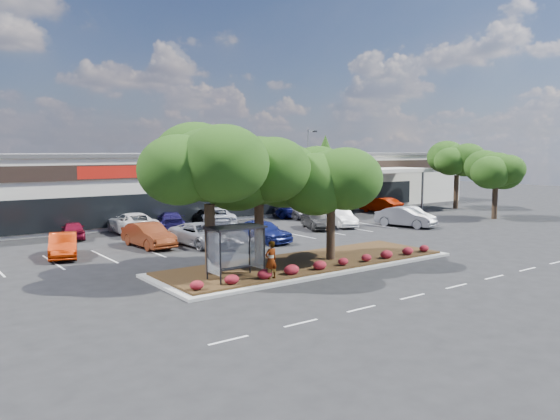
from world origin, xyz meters
TOP-DOWN VIEW (x-y plane):
  - ground at (0.00, 0.00)m, footprint 160.00×160.00m
  - retail_store at (0.06, 33.91)m, footprint 80.40×25.20m
  - landscape_island at (-2.00, 4.00)m, footprint 18.00×6.00m
  - lane_markings at (-0.14, 10.42)m, footprint 33.12×20.06m
  - shrub_row at (-2.00, 1.90)m, footprint 17.00×0.80m
  - bus_shelter at (-7.50, 2.95)m, footprint 2.75×1.55m
  - island_tree_west at (-8.00, 4.50)m, footprint 7.20×7.20m
  - island_tree_mid at (-4.50, 5.20)m, footprint 6.60×6.60m
  - island_tree_east at (-0.50, 3.70)m, footprint 5.80×5.80m
  - tree_east_near at (26.00, 10.00)m, footprint 5.60×5.60m
  - tree_east_far at (31.00, 18.00)m, footprint 6.40×6.40m
  - conifer_north_east at (34.00, 44.00)m, footprint 3.96×3.96m
  - person_waiting at (-6.16, 1.70)m, footprint 0.72×0.50m
  - light_pole at (16.60, 26.67)m, footprint 1.42×0.72m
  - car_0 at (-12.58, 14.75)m, footprint 2.76×4.79m
  - car_1 at (-6.95, 14.98)m, footprint 2.11×5.12m
  - car_2 at (-3.77, 13.32)m, footprint 3.03×5.83m
  - car_3 at (-2.83, 11.06)m, footprint 3.08×4.92m
  - car_4 at (0.44, 12.06)m, footprint 2.65×5.02m
  - car_5 at (7.73, 14.85)m, footprint 2.97×4.48m
  - car_6 at (10.46, 14.71)m, footprint 3.09×4.69m
  - car_7 at (14.85, 11.36)m, footprint 3.08×5.43m
  - car_8 at (16.99, 12.62)m, footprint 2.62×4.81m
  - car_9 at (-10.08, 21.60)m, footprint 2.39×4.15m
  - car_10 at (-5.57, 21.47)m, footprint 3.19×6.22m
  - car_11 at (-1.95, 22.36)m, footprint 3.45×5.34m
  - car_12 at (1.95, 21.59)m, footprint 4.26×6.33m
  - car_13 at (1.58, 22.45)m, footprint 2.49×4.78m
  - car_14 at (10.85, 21.92)m, footprint 2.31×5.66m
  - car_15 at (11.15, 20.79)m, footprint 4.78×6.35m
  - car_17 at (21.12, 20.11)m, footprint 1.77×4.89m

SIDE VIEW (x-z plane):
  - ground at x=0.00m, z-range 0.00..0.00m
  - lane_markings at x=-0.14m, z-range 0.00..0.01m
  - landscape_island at x=-2.00m, z-range -0.01..0.25m
  - shrub_row at x=-2.00m, z-range 0.26..0.76m
  - car_9 at x=-10.08m, z-range 0.00..1.33m
  - car_5 at x=7.73m, z-range 0.00..1.39m
  - car_11 at x=-1.95m, z-range 0.00..1.44m
  - car_6 at x=10.46m, z-range 0.00..1.46m
  - car_0 at x=-12.58m, z-range 0.00..1.49m
  - car_8 at x=16.99m, z-range 0.00..1.50m
  - car_13 at x=1.58m, z-range 0.00..1.55m
  - car_3 at x=-2.83m, z-range 0.00..1.56m
  - car_2 at x=-3.77m, z-range 0.00..1.57m
  - car_17 at x=21.12m, z-range 0.00..1.60m
  - car_15 at x=11.15m, z-range 0.00..1.60m
  - car_12 at x=1.95m, z-range 0.00..1.61m
  - car_4 at x=0.44m, z-range 0.00..1.63m
  - car_14 at x=10.85m, z-range 0.00..1.64m
  - car_1 at x=-6.95m, z-range 0.00..1.65m
  - car_10 at x=-5.57m, z-range 0.00..1.68m
  - car_7 at x=14.85m, z-range 0.00..1.70m
  - person_waiting at x=-6.16m, z-range 0.26..2.14m
  - bus_shelter at x=-7.50m, z-range 1.01..3.60m
  - retail_store at x=0.06m, z-range 0.03..6.28m
  - tree_east_near at x=26.00m, z-range 0.00..6.51m
  - island_tree_east at x=-0.50m, z-range 0.26..6.76m
  - tree_east_far at x=31.00m, z-range 0.00..7.62m
  - light_pole at x=16.60m, z-range -0.53..8.31m
  - island_tree_mid at x=-4.50m, z-range 0.26..7.58m
  - island_tree_west at x=-8.00m, z-range 0.26..8.15m
  - conifer_north_east at x=34.00m, z-range 0.00..9.00m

